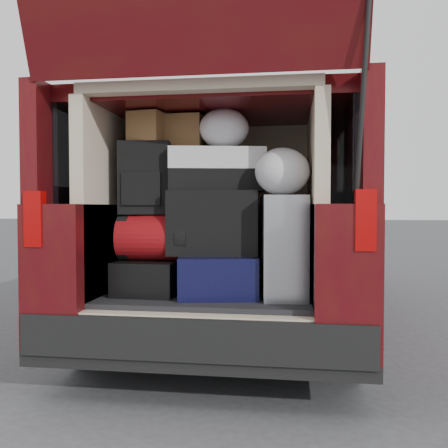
% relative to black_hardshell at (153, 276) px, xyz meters
% --- Properties ---
extents(ground, '(80.00, 80.00, 0.00)m').
position_rel_black_hardshell_xyz_m(ground, '(0.36, -0.17, -0.65)').
color(ground, '#3A3A3D').
rests_on(ground, ground).
extents(minivan, '(1.90, 5.35, 2.77)m').
position_rel_black_hardshell_xyz_m(minivan, '(0.36, 1.68, 0.26)').
color(minivan, black).
rests_on(minivan, ground).
extents(load_floor, '(1.24, 1.05, 0.55)m').
position_rel_black_hardshell_xyz_m(load_floor, '(0.36, 0.10, -0.38)').
color(load_floor, black).
rests_on(load_floor, ground).
extents(black_hardshell, '(0.40, 0.53, 0.21)m').
position_rel_black_hardshell_xyz_m(black_hardshell, '(0.00, 0.00, 0.00)').
color(black_hardshell, black).
rests_on(black_hardshell, load_floor).
extents(navy_hardshell, '(0.55, 0.63, 0.24)m').
position_rel_black_hardshell_xyz_m(navy_hardshell, '(0.41, -0.01, 0.02)').
color(navy_hardshell, black).
rests_on(navy_hardshell, load_floor).
extents(silver_roller, '(0.29, 0.43, 0.60)m').
position_rel_black_hardshell_xyz_m(silver_roller, '(0.81, -0.08, 0.20)').
color(silver_roller, silver).
rests_on(silver_roller, load_floor).
extents(red_duffel, '(0.44, 0.30, 0.28)m').
position_rel_black_hardshell_xyz_m(red_duffel, '(0.03, -0.05, 0.24)').
color(red_duffel, maroon).
rests_on(red_duffel, black_hardshell).
extents(black_soft_case, '(0.56, 0.36, 0.39)m').
position_rel_black_hardshell_xyz_m(black_soft_case, '(0.39, -0.01, 0.34)').
color(black_soft_case, black).
rests_on(black_soft_case, navy_hardshell).
extents(backpack, '(0.34, 0.23, 0.45)m').
position_rel_black_hardshell_xyz_m(backpack, '(-0.04, -0.02, 0.61)').
color(backpack, black).
rests_on(backpack, red_duffel).
extents(twotone_duffel, '(0.63, 0.41, 0.26)m').
position_rel_black_hardshell_xyz_m(twotone_duffel, '(0.40, 0.04, 0.66)').
color(twotone_duffel, silver).
rests_on(twotone_duffel, black_soft_case).
extents(grocery_sack_lower, '(0.23, 0.20, 0.18)m').
position_rel_black_hardshell_xyz_m(grocery_sack_lower, '(-0.03, -0.02, 0.92)').
color(grocery_sack_lower, brown).
rests_on(grocery_sack_lower, backpack).
extents(grocery_sack_upper, '(0.23, 0.19, 0.22)m').
position_rel_black_hardshell_xyz_m(grocery_sack_upper, '(0.19, 0.09, 0.90)').
color(grocery_sack_upper, brown).
rests_on(grocery_sack_upper, twotone_duffel).
extents(plastic_bag_center, '(0.34, 0.32, 0.25)m').
position_rel_black_hardshell_xyz_m(plastic_bag_center, '(0.45, 0.03, 0.91)').
color(plastic_bag_center, white).
rests_on(plastic_bag_center, twotone_duffel).
extents(plastic_bag_right, '(0.37, 0.35, 0.27)m').
position_rel_black_hardshell_xyz_m(plastic_bag_right, '(0.81, -0.13, 0.63)').
color(plastic_bag_right, white).
rests_on(plastic_bag_right, silver_roller).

